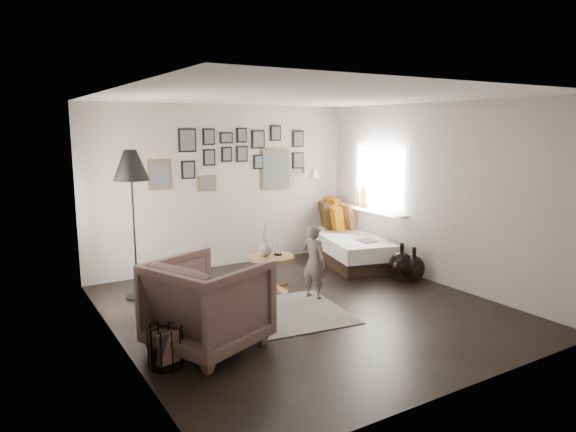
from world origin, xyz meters
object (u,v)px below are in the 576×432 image
child (314,262)px  demijohn_large (401,266)px  daybed (344,243)px  floor_lamp (131,171)px  pedestal_table (271,275)px  magazine_basket (166,346)px  armchair (208,304)px  demijohn_small (413,268)px  vase (265,246)px

child → demijohn_large: bearing=-112.0°
daybed → floor_lamp: floor_lamp is taller
pedestal_table → magazine_basket: pedestal_table is taller
armchair → floor_lamp: size_ratio=0.53×
armchair → child: 1.95m
armchair → demijohn_small: (3.49, 0.61, -0.28)m
armchair → floor_lamp: (-0.21, 1.96, 1.22)m
vase → floor_lamp: 2.02m
armchair → child: size_ratio=1.04×
armchair → demijohn_small: size_ratio=2.00×
vase → floor_lamp: floor_lamp is taller
floor_lamp → child: size_ratio=1.98×
demijohn_small → magazine_basket: bearing=-169.1°
daybed → floor_lamp: 3.81m
vase → armchair: bearing=-136.5°
floor_lamp → demijohn_large: bearing=-19.1°
magazine_basket → child: bearing=21.3°
vase → child: (0.41, -0.58, -0.14)m
demijohn_small → child: child is taller
armchair → magazine_basket: 0.60m
demijohn_small → armchair: bearing=-170.2°
vase → demijohn_large: bearing=-16.8°
floor_lamp → child: bearing=-31.3°
pedestal_table → demijohn_large: size_ratio=1.12×
demijohn_large → child: (-1.56, 0.01, 0.28)m
pedestal_table → floor_lamp: 2.32m
vase → daybed: 2.12m
magazine_basket → child: child is taller
daybed → child: 2.06m
demijohn_small → pedestal_table: bearing=161.0°
floor_lamp → child: (2.01, -1.22, -1.20)m
pedestal_table → demijohn_small: (2.02, -0.69, -0.04)m
pedestal_table → daybed: bearing=23.0°
armchair → vase: bearing=-68.8°
demijohn_large → child: bearing=179.6°
magazine_basket → demijohn_small: demijohn_small is taller
armchair → floor_lamp: floor_lamp is taller
floor_lamp → demijohn_large: size_ratio=3.45×
pedestal_table → child: child is taller
pedestal_table → vase: vase is taller
armchair → demijohn_large: 3.44m
demijohn_small → vase: bearing=161.2°
demijohn_small → child: 1.72m
demijohn_large → child: size_ratio=0.57×
armchair → demijohn_large: (3.36, 0.73, -0.25)m
floor_lamp → child: floor_lamp is taller
armchair → child: (1.80, 0.74, 0.03)m
pedestal_table → vase: (-0.08, 0.02, 0.41)m
pedestal_table → floor_lamp: size_ratio=0.32×
floor_lamp → demijohn_small: floor_lamp is taller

